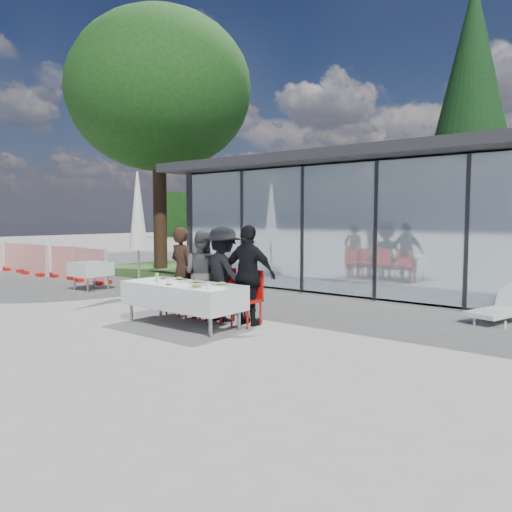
% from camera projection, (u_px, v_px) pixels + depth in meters
% --- Properties ---
extents(ground, '(90.00, 90.00, 0.00)m').
position_uv_depth(ground, '(220.00, 326.00, 8.72)').
color(ground, gray).
rests_on(ground, ground).
extents(pavilion, '(14.80, 8.80, 3.44)m').
position_uv_depth(pavilion, '(474.00, 209.00, 13.70)').
color(pavilion, gray).
rests_on(pavilion, ground).
extents(treeline, '(62.50, 2.00, 4.40)m').
position_uv_depth(treeline, '(494.00, 213.00, 31.69)').
color(treeline, '#123410').
rests_on(treeline, ground).
extents(dining_table, '(2.26, 0.96, 0.75)m').
position_uv_depth(dining_table, '(183.00, 295.00, 8.77)').
color(dining_table, silver).
rests_on(dining_table, ground).
extents(diner_a, '(0.67, 0.67, 1.71)m').
position_uv_depth(diner_a, '(182.00, 271.00, 9.81)').
color(diner_a, black).
rests_on(diner_a, ground).
extents(diner_chair_a, '(0.44, 0.44, 0.97)m').
position_uv_depth(diner_chair_a, '(183.00, 287.00, 9.85)').
color(diner_chair_a, '#B50F0C').
rests_on(diner_chair_a, ground).
extents(diner_b, '(0.90, 0.90, 1.66)m').
position_uv_depth(diner_b, '(202.00, 274.00, 9.47)').
color(diner_b, '#535353').
rests_on(diner_b, ground).
extents(diner_chair_b, '(0.44, 0.44, 0.97)m').
position_uv_depth(diner_chair_b, '(203.00, 289.00, 9.50)').
color(diner_chair_b, '#B50F0C').
rests_on(diner_chair_b, ground).
extents(diner_c, '(1.30, 1.30, 1.74)m').
position_uv_depth(diner_c, '(223.00, 274.00, 9.15)').
color(diner_c, black).
rests_on(diner_c, ground).
extents(diner_chair_c, '(0.44, 0.44, 0.97)m').
position_uv_depth(diner_chair_c, '(223.00, 292.00, 9.18)').
color(diner_chair_c, '#B50F0C').
rests_on(diner_chair_c, ground).
extents(diner_d, '(1.16, 1.16, 1.77)m').
position_uv_depth(diner_d, '(249.00, 275.00, 8.76)').
color(diner_d, black).
rests_on(diner_d, ground).
extents(diner_chair_d, '(0.44, 0.44, 0.97)m').
position_uv_depth(diner_chair_d, '(249.00, 295.00, 8.80)').
color(diner_chair_d, '#B50F0C').
rests_on(diner_chair_d, ground).
extents(plate_a, '(0.28, 0.28, 0.07)m').
position_uv_depth(plate_a, '(162.00, 278.00, 9.32)').
color(plate_a, silver).
rests_on(plate_a, dining_table).
extents(plate_b, '(0.28, 0.28, 0.07)m').
position_uv_depth(plate_b, '(179.00, 279.00, 9.12)').
color(plate_b, silver).
rests_on(plate_b, dining_table).
extents(plate_c, '(0.28, 0.28, 0.07)m').
position_uv_depth(plate_c, '(198.00, 282.00, 8.71)').
color(plate_c, silver).
rests_on(plate_c, dining_table).
extents(plate_d, '(0.28, 0.28, 0.07)m').
position_uv_depth(plate_d, '(222.00, 284.00, 8.41)').
color(plate_d, silver).
rests_on(plate_d, dining_table).
extents(plate_extra, '(0.28, 0.28, 0.07)m').
position_uv_depth(plate_extra, '(197.00, 287.00, 8.14)').
color(plate_extra, silver).
rests_on(plate_extra, dining_table).
extents(juice_bottle, '(0.06, 0.06, 0.15)m').
position_uv_depth(juice_bottle, '(157.00, 277.00, 9.00)').
color(juice_bottle, '#86B44B').
rests_on(juice_bottle, dining_table).
extents(drinking_glasses, '(1.26, 0.17, 0.10)m').
position_uv_depth(drinking_glasses, '(178.00, 282.00, 8.48)').
color(drinking_glasses, silver).
rests_on(drinking_glasses, dining_table).
extents(folded_eyeglasses, '(0.14, 0.03, 0.01)m').
position_uv_depth(folded_eyeglasses, '(169.00, 285.00, 8.51)').
color(folded_eyeglasses, black).
rests_on(folded_eyeglasses, dining_table).
extents(spare_table_left, '(0.86, 0.86, 0.74)m').
position_uv_depth(spare_table_left, '(91.00, 269.00, 13.04)').
color(spare_table_left, silver).
rests_on(spare_table_left, ground).
extents(market_umbrella, '(0.50, 0.50, 3.00)m').
position_uv_depth(market_umbrella, '(138.00, 218.00, 12.00)').
color(market_umbrella, black).
rests_on(market_umbrella, ground).
extents(construction_barriers, '(9.40, 0.60, 1.00)m').
position_uv_depth(construction_barriers, '(26.00, 260.00, 17.07)').
color(construction_barriers, red).
rests_on(construction_barriers, ground).
extents(lounger, '(0.96, 1.45, 0.72)m').
position_uv_depth(lounger, '(502.00, 307.00, 9.15)').
color(lounger, white).
rests_on(lounger, ground).
extents(deciduous_tree, '(7.04, 6.40, 9.38)m').
position_uv_depth(deciduous_tree, '(158.00, 92.00, 18.18)').
color(deciduous_tree, '#382316').
rests_on(deciduous_tree, ground).
extents(conifer_tree, '(4.00, 4.00, 10.50)m').
position_uv_depth(conifer_tree, '(471.00, 105.00, 18.12)').
color(conifer_tree, '#382316').
rests_on(conifer_tree, ground).
extents(grass_patch, '(5.00, 5.00, 0.02)m').
position_uv_depth(grass_patch, '(161.00, 268.00, 18.67)').
color(grass_patch, '#385926').
rests_on(grass_patch, ground).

